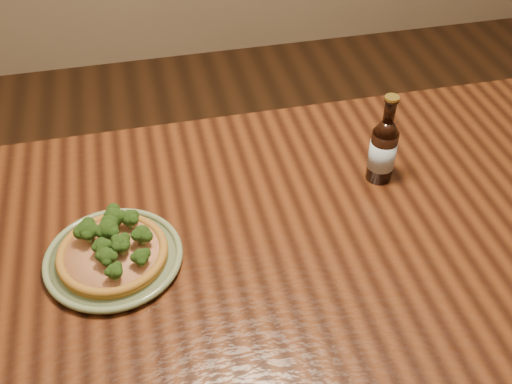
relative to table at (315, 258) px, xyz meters
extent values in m
cube|color=#46210F|center=(0.00, 0.00, 0.07)|extent=(1.60, 0.90, 0.04)
cylinder|color=#46210F|center=(-0.73, 0.38, -0.30)|extent=(0.07, 0.07, 0.71)
cylinder|color=#46210F|center=(0.73, 0.38, -0.30)|extent=(0.07, 0.07, 0.71)
cylinder|color=#677752|center=(-0.42, 0.00, 0.10)|extent=(0.25, 0.25, 0.01)
torus|color=#677752|center=(-0.42, 0.00, 0.11)|extent=(0.27, 0.27, 0.01)
torus|color=#677752|center=(-0.42, 0.00, 0.10)|extent=(0.22, 0.22, 0.01)
cylinder|color=olive|center=(-0.42, 0.00, 0.11)|extent=(0.22, 0.22, 0.01)
torus|color=olive|center=(-0.42, 0.00, 0.12)|extent=(0.22, 0.22, 0.02)
cylinder|color=tan|center=(-0.42, 0.00, 0.12)|extent=(0.18, 0.18, 0.01)
sphere|color=#31571B|center=(-0.44, 0.00, 0.15)|extent=(0.04, 0.04, 0.03)
sphere|color=#31571B|center=(-0.40, 0.00, 0.15)|extent=(0.05, 0.05, 0.04)
sphere|color=#31571B|center=(-0.43, -0.03, 0.15)|extent=(0.04, 0.04, 0.03)
sphere|color=#31571B|center=(-0.41, 0.07, 0.15)|extent=(0.06, 0.06, 0.04)
sphere|color=#31571B|center=(-0.42, 0.04, 0.15)|extent=(0.05, 0.05, 0.04)
sphere|color=#31571B|center=(-0.42, -0.07, 0.14)|extent=(0.04, 0.04, 0.03)
sphere|color=#31571B|center=(-0.36, 0.01, 0.15)|extent=(0.05, 0.05, 0.04)
sphere|color=#31571B|center=(-0.37, -0.04, 0.15)|extent=(0.04, 0.04, 0.03)
sphere|color=#31571B|center=(-0.38, 0.06, 0.15)|extent=(0.04, 0.04, 0.03)
sphere|color=#31571B|center=(-0.46, 0.04, 0.15)|extent=(0.04, 0.04, 0.04)
cylinder|color=black|center=(0.19, 0.13, 0.16)|extent=(0.06, 0.06, 0.13)
cone|color=black|center=(0.19, 0.13, 0.24)|extent=(0.06, 0.06, 0.03)
cylinder|color=black|center=(0.19, 0.13, 0.28)|extent=(0.02, 0.02, 0.06)
torus|color=black|center=(0.19, 0.13, 0.30)|extent=(0.03, 0.03, 0.00)
cylinder|color=#A58C33|center=(0.19, 0.13, 0.31)|extent=(0.03, 0.03, 0.01)
cylinder|color=#ABC1CF|center=(0.19, 0.13, 0.16)|extent=(0.06, 0.06, 0.07)
camera|label=1|loc=(-0.33, -0.83, 0.99)|focal=42.00mm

